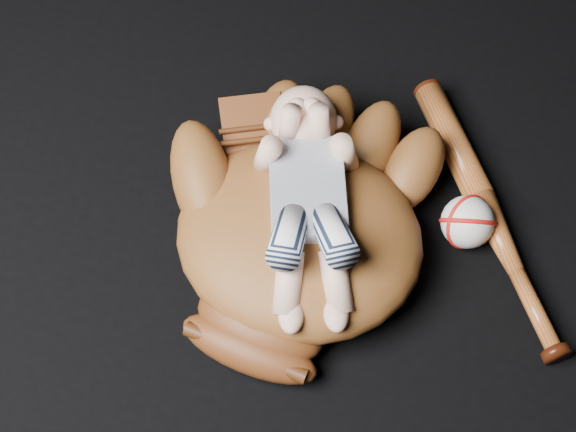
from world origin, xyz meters
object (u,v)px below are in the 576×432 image
(baseball_glove, at_px, (299,230))
(baseball, at_px, (468,222))
(newborn_baby, at_px, (309,206))
(baseball_bat, at_px, (488,213))

(baseball_glove, bearing_deg, baseball, 32.14)
(newborn_baby, bearing_deg, baseball_bat, 9.65)
(baseball_glove, relative_size, baseball, 6.35)
(newborn_baby, height_order, baseball_bat, newborn_baby)
(baseball_glove, height_order, baseball, baseball_glove)
(newborn_baby, bearing_deg, baseball_glove, -152.41)
(baseball_bat, relative_size, baseball, 6.23)
(newborn_baby, relative_size, baseball, 4.64)
(baseball_glove, distance_m, baseball_bat, 0.28)
(baseball_bat, xyz_separation_m, baseball, (-0.03, -0.03, 0.02))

